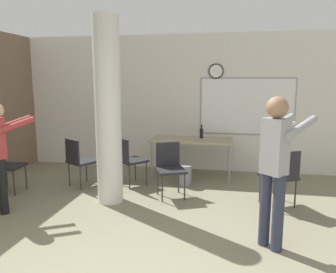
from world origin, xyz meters
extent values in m
cube|color=silver|center=(0.00, 5.06, 1.40)|extent=(8.00, 0.12, 2.80)
cylinder|color=black|center=(0.64, 4.99, 2.05)|extent=(0.30, 0.03, 0.30)
cylinder|color=white|center=(0.64, 4.97, 2.05)|extent=(0.25, 0.01, 0.25)
cube|color=#99999E|center=(1.27, 5.00, 1.35)|extent=(1.88, 0.01, 1.16)
cube|color=white|center=(1.27, 4.99, 1.35)|extent=(1.82, 0.02, 1.10)
cylinder|color=silver|center=(-0.87, 2.88, 1.40)|extent=(0.39, 0.39, 2.80)
cube|color=tan|center=(0.23, 4.43, 0.73)|extent=(1.57, 0.78, 0.03)
cylinder|color=gray|center=(-0.50, 4.10, 0.36)|extent=(0.04, 0.04, 0.72)
cylinder|color=gray|center=(0.95, 4.10, 0.36)|extent=(0.04, 0.04, 0.72)
cylinder|color=gray|center=(-0.50, 4.76, 0.36)|extent=(0.04, 0.04, 0.72)
cylinder|color=gray|center=(0.95, 4.76, 0.36)|extent=(0.04, 0.04, 0.72)
cylinder|color=black|center=(0.40, 4.57, 0.84)|extent=(0.07, 0.07, 0.19)
cylinder|color=black|center=(0.40, 4.57, 0.98)|extent=(0.03, 0.03, 0.08)
cylinder|color=gray|center=(0.16, 3.88, 0.18)|extent=(0.26, 0.26, 0.37)
cube|color=#232328|center=(-1.61, 3.52, 0.45)|extent=(0.61, 0.61, 0.04)
cube|color=#232328|center=(-1.72, 3.34, 0.67)|extent=(0.35, 0.23, 0.40)
cylinder|color=#333333|center=(-1.36, 3.57, 0.21)|extent=(0.02, 0.02, 0.43)
cylinder|color=#333333|center=(-1.67, 3.76, 0.21)|extent=(0.02, 0.02, 0.43)
cylinder|color=#333333|center=(-1.55, 3.27, 0.21)|extent=(0.02, 0.02, 0.43)
cylinder|color=#333333|center=(-1.86, 3.46, 0.21)|extent=(0.02, 0.02, 0.43)
cube|color=#232328|center=(1.66, 3.16, 0.45)|extent=(0.60, 0.60, 0.04)
cube|color=#232328|center=(1.76, 2.99, 0.67)|extent=(0.36, 0.22, 0.40)
cylinder|color=#333333|center=(1.73, 3.41, 0.21)|extent=(0.02, 0.02, 0.43)
cylinder|color=#333333|center=(1.42, 3.23, 0.21)|extent=(0.02, 0.02, 0.43)
cylinder|color=#333333|center=(1.91, 3.10, 0.21)|extent=(0.02, 0.02, 0.43)
cylinder|color=#333333|center=(1.60, 2.92, 0.21)|extent=(0.02, 0.02, 0.43)
cube|color=#232328|center=(-2.68, 2.98, 0.45)|extent=(0.47, 0.47, 0.04)
cylinder|color=#333333|center=(-2.49, 2.81, 0.21)|extent=(0.02, 0.02, 0.43)
cylinder|color=#333333|center=(-2.51, 3.17, 0.21)|extent=(0.02, 0.02, 0.43)
cylinder|color=#333333|center=(-2.87, 3.15, 0.21)|extent=(0.02, 0.02, 0.43)
cube|color=#232328|center=(-0.76, 3.73, 0.45)|extent=(0.62, 0.62, 0.04)
cube|color=#232328|center=(-0.90, 3.57, 0.67)|extent=(0.32, 0.28, 0.40)
cylinder|color=#333333|center=(-0.51, 3.75, 0.21)|extent=(0.02, 0.02, 0.43)
cylinder|color=#333333|center=(-0.78, 3.98, 0.21)|extent=(0.02, 0.02, 0.43)
cylinder|color=#333333|center=(-0.75, 3.47, 0.21)|extent=(0.02, 0.02, 0.43)
cylinder|color=#333333|center=(-1.02, 3.71, 0.21)|extent=(0.02, 0.02, 0.43)
cube|color=#232328|center=(0.02, 3.22, 0.45)|extent=(0.58, 0.58, 0.04)
cube|color=#232328|center=(-0.06, 3.40, 0.67)|extent=(0.37, 0.19, 0.40)
cylinder|color=#333333|center=(-0.07, 2.98, 0.21)|extent=(0.02, 0.02, 0.43)
cylinder|color=#333333|center=(0.26, 3.12, 0.21)|extent=(0.02, 0.02, 0.43)
cylinder|color=#333333|center=(-0.21, 3.31, 0.21)|extent=(0.02, 0.02, 0.43)
cylinder|color=#333333|center=(0.12, 3.45, 0.21)|extent=(0.02, 0.02, 0.43)
cylinder|color=#2D3347|center=(1.47, 1.77, 0.43)|extent=(0.13, 0.13, 0.86)
cylinder|color=#2D3347|center=(1.34, 1.88, 0.43)|extent=(0.13, 0.13, 0.86)
cube|color=#99999E|center=(1.40, 1.83, 1.16)|extent=(0.32, 0.32, 0.61)
sphere|color=#997051|center=(1.40, 1.83, 1.58)|extent=(0.23, 0.23, 0.23)
cylinder|color=#99999E|center=(1.67, 1.91, 1.36)|extent=(0.43, 0.46, 0.24)
cylinder|color=#99999E|center=(1.47, 2.10, 1.36)|extent=(0.43, 0.46, 0.24)
cube|color=white|center=(1.64, 2.28, 1.37)|extent=(0.12, 0.12, 0.04)
cylinder|color=black|center=(-2.18, 2.14, 0.40)|extent=(0.12, 0.12, 0.79)
cylinder|color=black|center=(-2.28, 2.25, 0.40)|extent=(0.12, 0.12, 0.79)
cylinder|color=#B23838|center=(-1.98, 2.25, 1.25)|extent=(0.43, 0.39, 0.23)
cylinder|color=#B23838|center=(-2.15, 2.44, 1.25)|extent=(0.43, 0.39, 0.23)
camera|label=1|loc=(0.89, -1.77, 1.86)|focal=35.00mm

